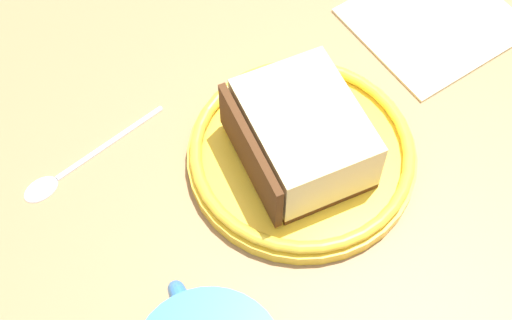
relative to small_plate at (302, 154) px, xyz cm
name	(u,v)px	position (x,y,z in cm)	size (l,w,h in cm)	color
ground_plane	(302,228)	(4.18, 3.21, -2.92)	(129.31, 129.31, 3.73)	#936D47
small_plate	(302,154)	(0.00, 0.00, 0.00)	(18.73, 18.73, 2.14)	yellow
cake_slice	(301,135)	(0.24, -0.13, 2.94)	(12.82, 13.58, 5.65)	#472814
teaspoon	(66,170)	(12.54, -14.63, -0.71)	(13.66, 4.03, 0.80)	silver
folded_napkin	(434,20)	(-19.64, 1.07, -0.76)	(13.99, 12.73, 0.60)	beige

